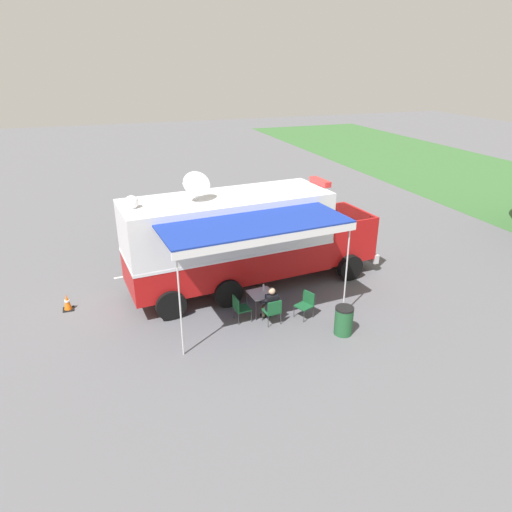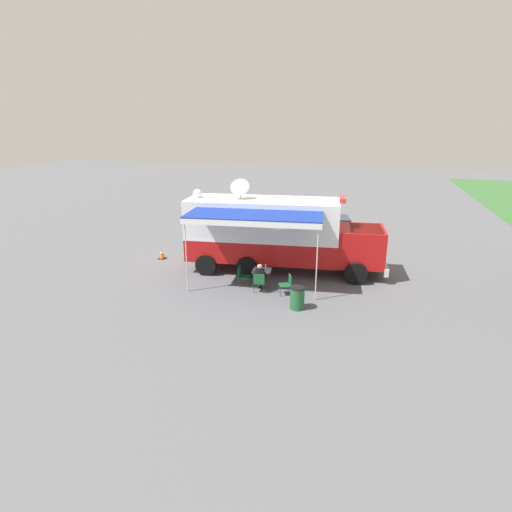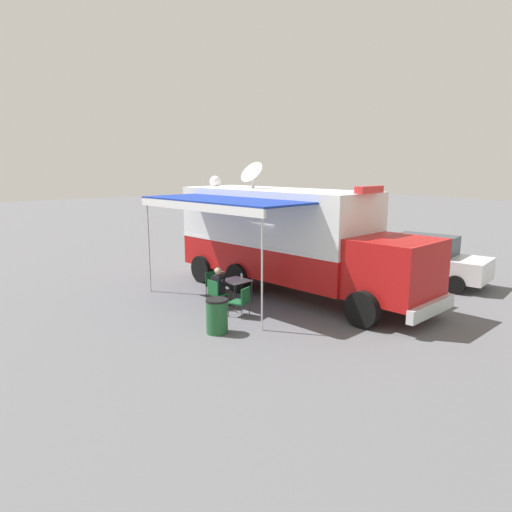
% 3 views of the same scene
% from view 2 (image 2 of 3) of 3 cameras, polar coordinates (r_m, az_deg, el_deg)
% --- Properties ---
extents(ground_plane, '(100.00, 100.00, 0.00)m').
position_cam_2_polar(ground_plane, '(20.87, 0.88, -1.80)').
color(ground_plane, '#5B5B60').
extents(lot_stripe, '(0.53, 4.79, 0.01)m').
position_cam_2_polar(lot_stripe, '(23.52, -1.50, 0.48)').
color(lot_stripe, silver).
rests_on(lot_stripe, ground).
extents(command_truck, '(5.50, 9.66, 4.53)m').
position_cam_2_polar(command_truck, '(20.17, 2.99, 3.26)').
color(command_truck, '#B71414').
rests_on(command_truck, ground).
extents(folding_table, '(0.87, 0.87, 0.73)m').
position_cam_2_polar(folding_table, '(18.61, 0.81, -2.07)').
color(folding_table, silver).
rests_on(folding_table, ground).
extents(water_bottle, '(0.07, 0.07, 0.22)m').
position_cam_2_polar(water_bottle, '(18.68, 1.30, -1.47)').
color(water_bottle, silver).
rests_on(water_bottle, folding_table).
extents(folding_chair_at_table, '(0.52, 0.52, 0.87)m').
position_cam_2_polar(folding_chair_at_table, '(17.92, 0.46, -3.41)').
color(folding_chair_at_table, '#19562D').
rests_on(folding_chair_at_table, ground).
extents(folding_chair_beside_table, '(0.52, 0.52, 0.87)m').
position_cam_2_polar(folding_chair_beside_table, '(18.65, -1.92, -2.56)').
color(folding_chair_beside_table, '#19562D').
rests_on(folding_chair_beside_table, ground).
extents(folding_chair_spare_by_truck, '(0.62, 0.62, 0.87)m').
position_cam_2_polar(folding_chair_spare_by_truck, '(17.76, 4.27, -3.67)').
color(folding_chair_spare_by_truck, '#19562D').
rests_on(folding_chair_spare_by_truck, ground).
extents(seated_responder, '(0.69, 0.58, 1.25)m').
position_cam_2_polar(seated_responder, '(18.05, 0.56, -2.79)').
color(seated_responder, black).
rests_on(seated_responder, ground).
extents(trash_bin, '(0.57, 0.57, 0.91)m').
position_cam_2_polar(trash_bin, '(16.48, 5.62, -5.67)').
color(trash_bin, '#235B33').
rests_on(trash_bin, ground).
extents(traffic_cone, '(0.36, 0.36, 0.58)m').
position_cam_2_polar(traffic_cone, '(22.94, -12.67, 0.32)').
color(traffic_cone, black).
rests_on(traffic_cone, ground).
extents(car_behind_truck, '(4.40, 2.43, 1.76)m').
position_cam_2_polar(car_behind_truck, '(25.59, 1.33, 3.95)').
color(car_behind_truck, '#2D2D33').
rests_on(car_behind_truck, ground).
extents(car_far_corner, '(2.63, 4.48, 1.76)m').
position_cam_2_polar(car_far_corner, '(24.83, 10.24, 3.23)').
color(car_far_corner, silver).
rests_on(car_far_corner, ground).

